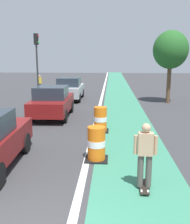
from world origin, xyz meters
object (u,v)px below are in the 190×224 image
Objects in this scene: parked_sedan_third at (69,89)px; street_tree_sidewalk at (171,50)px; parked_sedan_second at (52,102)px; traffic_barrel_mid at (100,120)px; traffic_light_corner at (37,53)px; skateboarder_on_lane at (145,154)px; traffic_barrel_front at (96,144)px; pedestrian_crossing at (40,83)px.

street_tree_sidewalk reaches higher than parked_sedan_third.
parked_sedan_second reaches higher than traffic_barrel_mid.
traffic_light_corner is 10.80m from street_tree_sidewalk.
traffic_light_corner reaches higher than parked_sedan_second.
traffic_barrel_front is (-1.29, 1.81, -0.38)m from skateboarder_on_lane.
parked_sedan_third is 0.81× the size of traffic_light_corner.
street_tree_sidewalk is (7.22, 4.96, 2.83)m from parked_sedan_second.
parked_sedan_third is at bearing 102.94° from traffic_barrel_front.
skateboarder_on_lane is at bearing -54.50° from traffic_barrel_front.
street_tree_sidewalk reaches higher than pedestrian_crossing.
traffic_light_corner is 1.02× the size of street_tree_sidewalk.
parked_sedan_third is at bearing 107.59° from traffic_barrel_mid.
traffic_light_corner is at bearing 110.29° from parked_sedan_second.
parked_sedan_second is at bearing -69.71° from traffic_light_corner.
parked_sedan_second and parked_sedan_third have the same top height.
skateboarder_on_lane is 14.22m from parked_sedan_third.
parked_sedan_third is 4.70m from traffic_light_corner.
skateboarder_on_lane is at bearing -75.70° from traffic_barrel_mid.
traffic_barrel_front is 0.21× the size of traffic_light_corner.
parked_sedan_third is 3.79× the size of traffic_barrel_front.
traffic_light_corner reaches higher than traffic_barrel_front.
skateboarder_on_lane is at bearing -67.12° from pedestrian_crossing.
parked_sedan_second is 5.94m from parked_sedan_third.
parked_sedan_second is at bearing 136.15° from traffic_barrel_mid.
parked_sedan_third is 4.85m from pedestrian_crossing.
street_tree_sidewalk is at bearing 59.29° from traffic_barrel_mid.
traffic_light_corner is at bearing 117.95° from traffic_barrel_mid.
pedestrian_crossing is 0.32× the size of street_tree_sidewalk.
skateboarder_on_lane reaches higher than traffic_barrel_front.
traffic_barrel_mid is 13.53m from pedestrian_crossing.
street_tree_sidewalk is at bearing 75.83° from skateboarder_on_lane.
traffic_barrel_front is 3.29m from traffic_barrel_mid.
traffic_barrel_mid is at bearing -63.79° from pedestrian_crossing.
traffic_light_corner reaches higher than street_tree_sidewalk.
pedestrian_crossing is (-5.99, 15.43, 0.33)m from traffic_barrel_front.
traffic_light_corner is (-7.08, 15.99, 2.59)m from skateboarder_on_lane.
pedestrian_crossing is at bearing 112.88° from skateboarder_on_lane.
parked_sedan_second is 3.80× the size of traffic_barrel_mid.
skateboarder_on_lane is 1.05× the size of pedestrian_crossing.
traffic_barrel_front is (2.73, -5.90, -0.30)m from parked_sedan_second.
parked_sedan_third is at bearing 106.37° from skateboarder_on_lane.
parked_sedan_third is 7.81m from street_tree_sidewalk.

